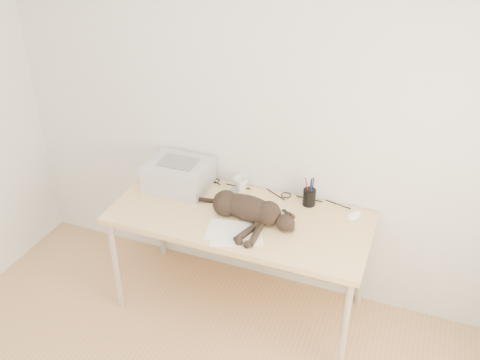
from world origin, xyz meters
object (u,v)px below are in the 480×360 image
at_px(cat, 245,209).
at_px(mouse, 354,213).
at_px(printer, 179,174).
at_px(pen_cup, 309,197).
at_px(desk, 245,225).
at_px(mug, 241,184).

height_order(cat, mouse, cat).
distance_m(printer, cat, 0.58).
height_order(printer, pen_cup, pen_cup).
distance_m(cat, pen_cup, 0.43).
xyz_separation_m(desk, printer, (-0.50, 0.08, 0.22)).
bearing_deg(cat, printer, 167.01).
distance_m(desk, pen_cup, 0.45).
height_order(printer, mug, printer).
xyz_separation_m(desk, cat, (0.04, -0.11, 0.21)).
bearing_deg(mug, desk, -62.38).
relative_size(pen_cup, mouse, 1.75).
relative_size(desk, printer, 3.97).
distance_m(desk, mouse, 0.69).
distance_m(mug, pen_cup, 0.47).
height_order(desk, printer, printer).
bearing_deg(printer, mug, 15.43).
xyz_separation_m(mug, mouse, (0.76, -0.04, -0.03)).
relative_size(mug, mouse, 0.82).
height_order(pen_cup, mouse, pen_cup).
distance_m(desk, mug, 0.28).
xyz_separation_m(pen_cup, mouse, (0.29, -0.02, -0.04)).
bearing_deg(printer, desk, -9.52).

